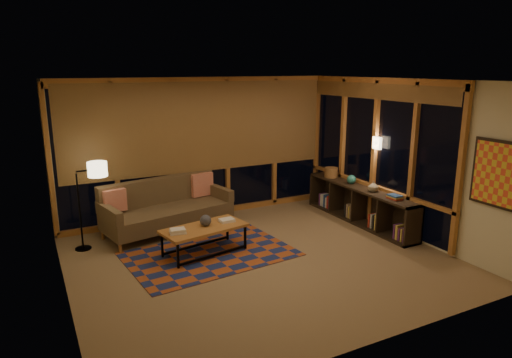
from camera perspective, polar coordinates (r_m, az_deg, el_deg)
name	(u,v)px	position (r m, az deg, el deg)	size (l,w,h in m)	color
floor	(260,259)	(7.13, 0.48, -10.01)	(5.50, 5.00, 0.01)	olive
ceiling	(260,80)	(6.52, 0.52, 12.24)	(5.50, 5.00, 0.01)	beige
walls	(260,174)	(6.70, 0.50, 0.61)	(5.51, 5.01, 2.70)	beige
window_wall_back	(201,149)	(8.88, -6.83, 3.80)	(5.30, 0.16, 2.60)	#AA7E3D
window_wall_right	(373,152)	(8.69, 14.46, 3.25)	(0.16, 3.70, 2.60)	#AA7E3D
wall_art	(496,174)	(7.10, 27.83, 0.58)	(0.06, 0.74, 0.94)	#EF4C2A
wall_sconce	(377,143)	(8.51, 14.90, 4.37)	(0.12, 0.18, 0.22)	beige
sofa	(168,207)	(8.26, -10.94, -3.49)	(2.23, 0.90, 0.92)	brown
pillow_left	(115,203)	(8.06, -17.22, -2.89)	(0.38, 0.13, 0.38)	red
pillow_right	(202,185)	(8.80, -6.82, -0.77)	(0.44, 0.15, 0.44)	red
area_rug	(210,254)	(7.34, -5.77, -9.30)	(2.53, 1.69, 0.01)	#9E471D
coffee_table	(205,240)	(7.31, -6.45, -7.61)	(1.33, 0.61, 0.44)	#AA7E3D
book_stack_a	(178,231)	(7.02, -9.78, -6.41)	(0.22, 0.18, 0.06)	beige
book_stack_b	(227,220)	(7.43, -3.68, -5.15)	(0.25, 0.20, 0.05)	beige
ceramic_pot	(206,220)	(7.25, -6.32, -5.14)	(0.18, 0.18, 0.18)	black
floor_lamp	(79,207)	(7.79, -21.21, -3.32)	(0.47, 0.31, 1.42)	black
bookshelf	(359,205)	(8.86, 12.80, -3.14)	(0.40, 2.77, 0.69)	black
basket	(331,172)	(9.41, 9.38, 0.82)	(0.27, 0.27, 0.20)	#98623C
teal_bowl	(351,179)	(8.95, 11.83, -0.05)	(0.17, 0.17, 0.17)	#267569
vase	(373,186)	(8.49, 14.46, -0.87)	(0.19, 0.19, 0.20)	tan
shelf_book_stack	(395,197)	(8.13, 16.95, -2.14)	(0.18, 0.26, 0.08)	beige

